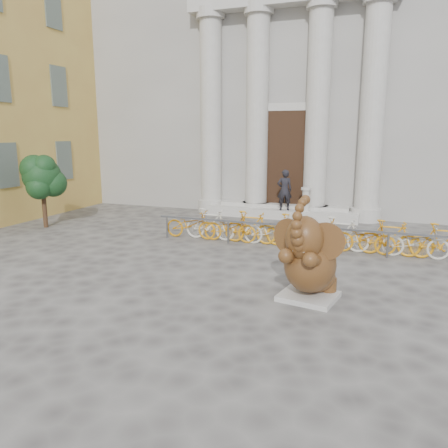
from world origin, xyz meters
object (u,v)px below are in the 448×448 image
(bike_rack, at_px, (304,231))
(elephant_statue, at_px, (309,262))
(tree, at_px, (42,177))
(pedestrian, at_px, (285,190))

(bike_rack, bearing_deg, elephant_statue, -78.93)
(bike_rack, height_order, tree, tree)
(tree, bearing_deg, pedestrian, 30.02)
(bike_rack, distance_m, pedestrian, 4.46)
(elephant_statue, relative_size, tree, 0.84)
(elephant_statue, height_order, pedestrian, elephant_statue)
(elephant_statue, relative_size, bike_rack, 0.24)
(pedestrian, bearing_deg, tree, 9.45)
(elephant_statue, distance_m, bike_rack, 4.14)
(tree, height_order, pedestrian, tree)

